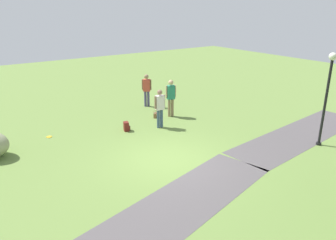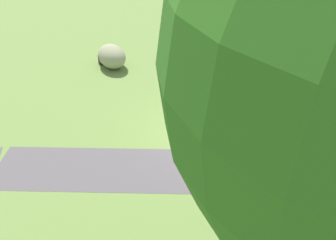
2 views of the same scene
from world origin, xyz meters
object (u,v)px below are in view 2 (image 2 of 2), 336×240
at_px(woman_with_handbag, 305,64).
at_px(passerby_on_path, 301,46).
at_px(man_near_boulder, 269,72).
at_px(frisbee_on_grass, 167,66).
at_px(spare_backpack_on_lawn, 231,82).
at_px(handbag_on_grass, 282,81).
at_px(lawn_boulder, 112,56).
at_px(backpack_by_boulder, 101,60).

bearing_deg(woman_with_handbag, passerby_on_path, -87.66).
relative_size(man_near_boulder, frisbee_on_grass, 7.53).
bearing_deg(spare_backpack_on_lawn, handbag_on_grass, -159.07).
distance_m(man_near_boulder, spare_backpack_on_lawn, 1.71).
relative_size(handbag_on_grass, frisbee_on_grass, 1.67).
relative_size(lawn_boulder, handbag_on_grass, 5.33).
height_order(woman_with_handbag, spare_backpack_on_lawn, woman_with_handbag).
relative_size(lawn_boulder, passerby_on_path, 1.18).
xyz_separation_m(woman_with_handbag, handbag_on_grass, (0.71, -0.27, -0.93)).
bearing_deg(backpack_by_boulder, frisbee_on_grass, -170.29).
bearing_deg(handbag_on_grass, man_near_boulder, 65.21).
bearing_deg(handbag_on_grass, spare_backpack_on_lawn, 20.93).
relative_size(spare_backpack_on_lawn, frisbee_on_grass, 1.74).
relative_size(woman_with_handbag, handbag_on_grass, 4.74).
xyz_separation_m(passerby_on_path, backpack_by_boulder, (8.58, 1.91, -0.82)).
bearing_deg(spare_backpack_on_lawn, passerby_on_path, -135.36).
xyz_separation_m(lawn_boulder, man_near_boulder, (-6.78, 1.02, 0.51)).
bearing_deg(lawn_boulder, spare_backpack_on_lawn, 174.27).
height_order(lawn_boulder, handbag_on_grass, lawn_boulder).
bearing_deg(woman_with_handbag, man_near_boulder, 37.31).
bearing_deg(backpack_by_boulder, lawn_boulder, 166.21).
relative_size(woman_with_handbag, spare_backpack_on_lawn, 4.54).
bearing_deg(lawn_boulder, man_near_boulder, 171.42).
height_order(lawn_boulder, woman_with_handbag, woman_with_handbag).
distance_m(lawn_boulder, backpack_by_boulder, 0.68).
bearing_deg(woman_with_handbag, handbag_on_grass, -20.86).
distance_m(man_near_boulder, passerby_on_path, 3.31).
distance_m(man_near_boulder, frisbee_on_grass, 4.83).
bearing_deg(frisbee_on_grass, spare_backpack_on_lawn, 158.33).
distance_m(passerby_on_path, backpack_by_boulder, 8.83).
relative_size(man_near_boulder, handbag_on_grass, 4.51).
bearing_deg(spare_backpack_on_lawn, frisbee_on_grass, -21.67).
bearing_deg(lawn_boulder, woman_with_handbag, 179.70).
bearing_deg(backpack_by_boulder, man_near_boulder, 170.99).
bearing_deg(passerby_on_path, backpack_by_boulder, 12.56).
bearing_deg(handbag_on_grass, lawn_boulder, 1.78).
distance_m(passerby_on_path, spare_backpack_on_lawn, 3.78).
height_order(handbag_on_grass, spare_backpack_on_lawn, spare_backpack_on_lawn).
relative_size(man_near_boulder, backpack_by_boulder, 4.32).
xyz_separation_m(man_near_boulder, frisbee_on_grass, (4.42, -1.68, -1.00)).
distance_m(backpack_by_boulder, spare_backpack_on_lawn, 5.99).
bearing_deg(handbag_on_grass, backpack_by_boulder, 0.60).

